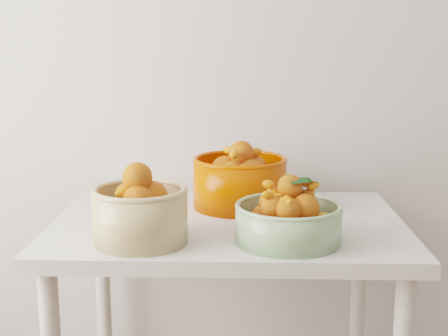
{
  "coord_description": "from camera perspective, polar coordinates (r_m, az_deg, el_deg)",
  "views": [
    {
      "loc": [
        -0.28,
        -0.13,
        1.25
      ],
      "look_at": [
        -0.33,
        1.51,
        0.92
      ],
      "focal_mm": 50.0,
      "sensor_mm": 36.0,
      "label": 1
    }
  ],
  "objects": [
    {
      "name": "bowl_orange",
      "position": [
        1.92,
        1.44,
        -1.18
      ],
      "size": [
        0.37,
        0.37,
        0.21
      ],
      "rotation": [
        0.0,
        0.0,
        -0.37
      ],
      "color": "#D43800",
      "rests_on": "table"
    },
    {
      "name": "bowl_cream",
      "position": [
        1.6,
        -7.68,
        -4.04
      ],
      "size": [
        0.25,
        0.25,
        0.21
      ],
      "rotation": [
        0.0,
        0.0,
        -0.03
      ],
      "color": "tan",
      "rests_on": "table"
    },
    {
      "name": "table",
      "position": [
        1.83,
        0.38,
        -7.65
      ],
      "size": [
        1.0,
        0.7,
        0.75
      ],
      "color": "silver",
      "rests_on": "ground"
    },
    {
      "name": "bowl_green",
      "position": [
        1.6,
        5.94,
        -4.66
      ],
      "size": [
        0.31,
        0.31,
        0.18
      ],
      "rotation": [
        0.0,
        0.0,
        -0.17
      ],
      "color": "#8EB07F",
      "rests_on": "table"
    }
  ]
}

